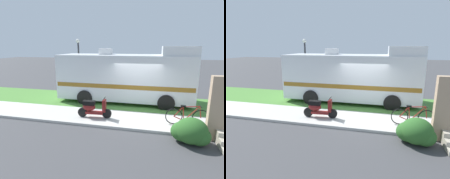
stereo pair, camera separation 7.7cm
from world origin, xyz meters
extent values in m
plane|color=#424244|center=(0.00, 0.00, 0.00)|extent=(80.00, 80.00, 0.00)
cube|color=beige|center=(0.00, -1.20, 0.06)|extent=(24.00, 2.00, 0.12)
cube|color=#4C8438|center=(0.00, 1.50, 0.04)|extent=(24.00, 3.40, 0.08)
cube|color=silver|center=(-0.89, 1.77, 1.60)|extent=(7.84, 2.43, 2.59)
cube|color=silver|center=(2.13, 1.78, 3.14)|extent=(1.81, 2.29, 0.50)
cube|color=#8C601E|center=(-0.89, 1.77, 1.21)|extent=(7.68, 2.45, 0.24)
cube|color=black|center=(3.01, 1.78, 2.05)|extent=(0.09, 2.04, 0.90)
cube|color=silver|center=(-2.06, 1.76, 3.07)|extent=(0.70, 0.60, 0.36)
cylinder|color=black|center=(1.53, 2.93, 0.45)|extent=(0.90, 0.28, 0.90)
cylinder|color=black|center=(1.55, 0.63, 0.45)|extent=(0.90, 0.28, 0.90)
cylinder|color=black|center=(-3.04, 2.90, 0.45)|extent=(0.90, 0.28, 0.90)
cylinder|color=black|center=(-3.03, 0.61, 0.45)|extent=(0.90, 0.28, 0.90)
cylinder|color=black|center=(-1.19, -1.36, 0.34)|extent=(0.45, 0.13, 0.44)
cylinder|color=black|center=(-2.36, -1.43, 0.34)|extent=(0.45, 0.13, 0.44)
cube|color=maroon|center=(-1.78, -1.40, 0.36)|extent=(0.84, 0.33, 0.10)
cube|color=black|center=(-2.03, -1.41, 0.82)|extent=(0.58, 0.30, 0.20)
ellipsoid|color=maroon|center=(-2.03, -1.41, 0.62)|extent=(0.62, 0.34, 0.36)
cube|color=maroon|center=(-1.31, -1.37, 0.72)|extent=(0.16, 0.33, 0.56)
cylinder|color=black|center=(-1.31, -1.37, 1.07)|extent=(0.07, 0.50, 0.04)
sphere|color=white|center=(-1.31, -1.37, 0.90)|extent=(0.12, 0.12, 0.12)
torus|color=black|center=(2.85, -1.30, 0.48)|extent=(0.72, 0.08, 0.71)
torus|color=black|center=(1.77, -1.36, 0.48)|extent=(0.72, 0.08, 0.71)
cylinder|color=maroon|center=(2.47, -1.32, 0.65)|extent=(0.61, 0.07, 0.68)
cylinder|color=maroon|center=(2.15, -1.34, 0.62)|extent=(0.10, 0.04, 0.61)
cylinder|color=maroon|center=(2.44, -1.32, 0.95)|extent=(0.65, 0.08, 0.09)
cylinder|color=maroon|center=(1.98, -1.35, 0.40)|extent=(0.43, 0.06, 0.19)
cylinder|color=maroon|center=(1.94, -1.35, 0.70)|extent=(0.38, 0.06, 0.47)
cylinder|color=maroon|center=(2.81, -1.30, 0.73)|extent=(0.12, 0.04, 0.51)
cube|color=black|center=(2.12, -1.34, 0.96)|extent=(0.21, 0.11, 0.06)
cylinder|color=black|center=(2.77, -1.30, 1.02)|extent=(0.06, 0.52, 0.03)
cube|color=silver|center=(1.00, 5.74, 1.09)|extent=(2.50, 2.14, 1.62)
cube|color=black|center=(1.00, 5.74, 1.60)|extent=(2.38, 2.15, 0.44)
cube|color=silver|center=(-1.65, 5.90, 0.62)|extent=(3.03, 2.17, 0.68)
cylinder|color=black|center=(1.24, 6.69, 0.38)|extent=(0.77, 0.29, 0.76)
cylinder|color=black|center=(1.12, 4.77, 0.38)|extent=(0.77, 0.29, 0.76)
cylinder|color=black|center=(-1.93, 6.88, 0.38)|extent=(0.77, 0.29, 0.76)
cylinder|color=black|center=(-2.05, 4.96, 0.38)|extent=(0.77, 0.29, 0.76)
ellipsoid|color=#2D6026|center=(2.25, -2.70, 0.50)|extent=(1.11, 1.00, 0.94)
ellipsoid|color=#2D6026|center=(1.97, -2.59, 0.39)|extent=(0.83, 0.75, 0.71)
ellipsoid|color=#2D6026|center=(2.50, -2.78, 0.36)|extent=(0.78, 0.70, 0.66)
cylinder|color=#333338|center=(-4.61, 3.60, 1.81)|extent=(0.12, 0.12, 3.62)
sphere|color=silver|center=(-4.61, 3.60, 3.74)|extent=(0.28, 0.28, 0.28)
camera|label=1|loc=(0.88, -9.14, 3.43)|focal=29.54mm
camera|label=2|loc=(0.95, -9.13, 3.43)|focal=29.54mm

